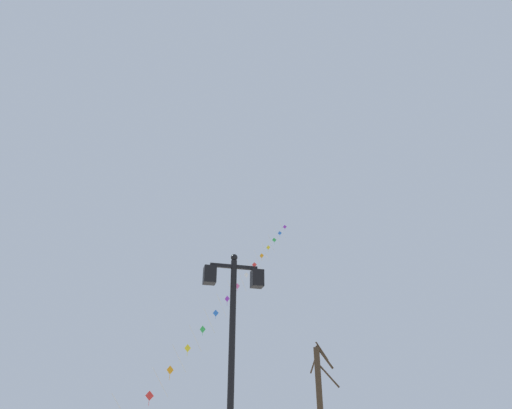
% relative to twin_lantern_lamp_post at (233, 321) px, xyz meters
% --- Properties ---
extents(twin_lantern_lamp_post, '(1.41, 0.28, 5.06)m').
position_rel_twin_lantern_lamp_post_xyz_m(twin_lantern_lamp_post, '(0.00, 0.00, 0.00)').
color(twin_lantern_lamp_post, black).
rests_on(twin_lantern_lamp_post, ground_plane).
extents(kite_train, '(15.05, 18.02, 20.64)m').
position_rel_twin_lantern_lamp_post_xyz_m(kite_train, '(4.81, 22.15, 7.30)').
color(kite_train, brown).
rests_on(kite_train, ground_plane).
extents(bare_tree, '(1.15, 0.76, 4.71)m').
position_rel_twin_lantern_lamp_post_xyz_m(bare_tree, '(5.89, 9.40, -1.14)').
color(bare_tree, '#423323').
rests_on(bare_tree, ground_plane).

